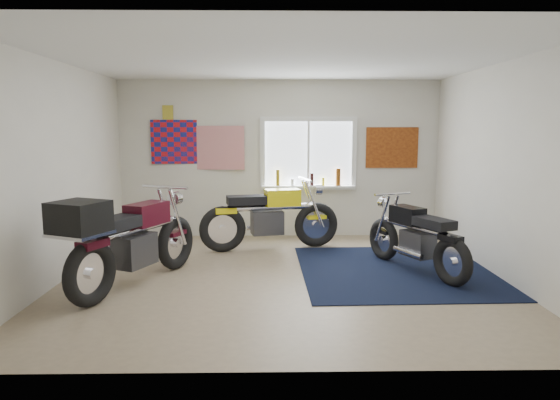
{
  "coord_description": "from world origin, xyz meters",
  "views": [
    {
      "loc": [
        -0.14,
        -6.15,
        1.88
      ],
      "look_at": [
        -0.03,
        0.4,
        0.94
      ],
      "focal_mm": 32.0,
      "sensor_mm": 36.0,
      "label": 1
    }
  ],
  "objects_px": {
    "black_chrome_bike": "(416,239)",
    "maroon_tourer": "(127,239)",
    "navy_rug": "(395,270)",
    "yellow_triumph": "(270,218)"
  },
  "relations": [
    {
      "from": "black_chrome_bike",
      "to": "maroon_tourer",
      "type": "height_order",
      "value": "maroon_tourer"
    },
    {
      "from": "navy_rug",
      "to": "yellow_triumph",
      "type": "height_order",
      "value": "yellow_triumph"
    },
    {
      "from": "navy_rug",
      "to": "yellow_triumph",
      "type": "relative_size",
      "value": 1.19
    },
    {
      "from": "yellow_triumph",
      "to": "maroon_tourer",
      "type": "relative_size",
      "value": 1.0
    },
    {
      "from": "black_chrome_bike",
      "to": "maroon_tourer",
      "type": "distance_m",
      "value": 3.64
    },
    {
      "from": "yellow_triumph",
      "to": "black_chrome_bike",
      "type": "height_order",
      "value": "yellow_triumph"
    },
    {
      "from": "black_chrome_bike",
      "to": "maroon_tourer",
      "type": "bearing_deg",
      "value": 76.4
    },
    {
      "from": "navy_rug",
      "to": "yellow_triumph",
      "type": "xyz_separation_m",
      "value": [
        -1.68,
        1.24,
        0.49
      ]
    },
    {
      "from": "navy_rug",
      "to": "black_chrome_bike",
      "type": "distance_m",
      "value": 0.5
    },
    {
      "from": "yellow_triumph",
      "to": "maroon_tourer",
      "type": "bearing_deg",
      "value": -143.06
    }
  ]
}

